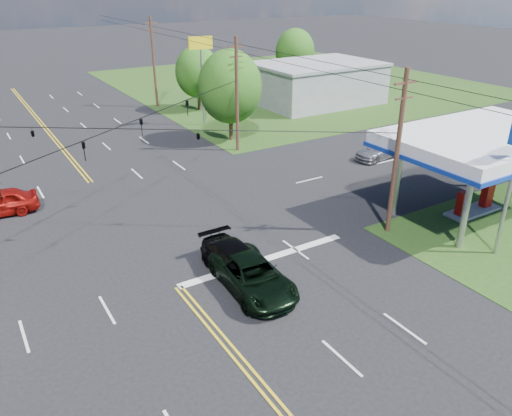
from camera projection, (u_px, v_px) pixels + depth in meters
ground at (126, 224)px, 30.44m from camera, size 280.00×280.00×0.00m
grass_ne at (292, 82)px, 71.81m from camera, size 46.00×48.00×0.03m
stop_bar at (265, 260)px, 26.62m from camera, size 10.00×0.50×0.02m
retail_ne at (316, 84)px, 59.23m from camera, size 14.00×10.00×4.40m
gas_canopy at (486, 142)px, 29.98m from camera, size 12.20×8.20×5.35m
pole_se at (397, 152)px, 27.58m from camera, size 1.60×0.28×9.50m
pole_ne at (237, 94)px, 41.51m from camera, size 1.60×0.28×9.50m
pole_right_far at (154, 61)px, 56.10m from camera, size 1.60×0.28×10.00m
span_wire_signals at (114, 129)px, 27.92m from camera, size 26.00×18.00×1.13m
power_lines at (120, 88)px, 25.28m from camera, size 26.04×100.00×0.64m
tree_right_a at (230, 87)px, 44.32m from camera, size 5.70×5.70×8.18m
tree_right_b at (198, 72)px, 55.07m from camera, size 4.94×4.94×7.09m
tree_far_r at (295, 52)px, 67.88m from camera, size 5.32×5.32×7.63m
pickup_dkgreen at (253, 276)px, 23.75m from camera, size 2.93×5.75×1.56m
suv_black at (238, 262)px, 24.88m from camera, size 2.18×5.33×1.55m
sedan_far at (380, 150)px, 41.37m from camera, size 5.02×2.54×1.40m
polesign_ne at (201, 56)px, 48.17m from camera, size 2.39×0.56×8.63m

